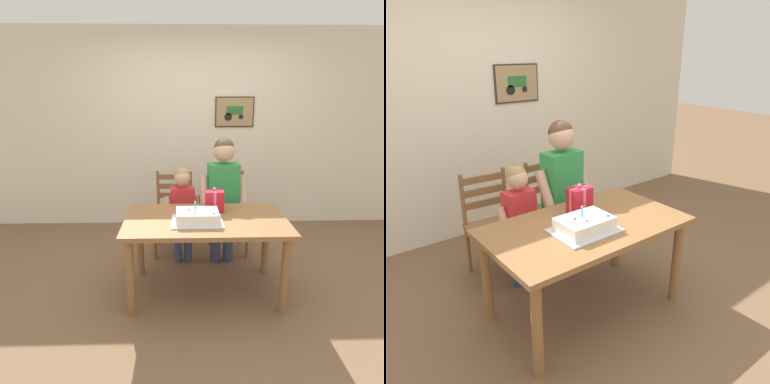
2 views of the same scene
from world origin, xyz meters
TOP-DOWN VIEW (x-y plane):
  - ground_plane at (0.00, 0.00)m, footprint 20.00×20.00m
  - back_wall at (0.00, 1.82)m, footprint 6.40×0.11m
  - dining_table at (0.00, 0.00)m, footprint 1.43×0.84m
  - birthday_cake at (-0.08, -0.09)m, footprint 0.44×0.34m
  - gift_box_red_large at (0.09, 0.19)m, footprint 0.18×0.13m
  - chair_left at (-0.31, 0.88)m, footprint 0.44×0.44m
  - chair_right at (0.31, 0.88)m, footprint 0.44×0.44m
  - child_older at (0.22, 0.59)m, footprint 0.50×0.29m
  - child_younger at (-0.21, 0.59)m, footprint 0.39×0.23m

SIDE VIEW (x-z plane):
  - ground_plane at x=0.00m, z-range 0.00..0.00m
  - chair_left at x=-0.31m, z-range 0.01..0.93m
  - chair_right at x=0.31m, z-range 0.01..0.93m
  - dining_table at x=0.00m, z-range 0.26..0.99m
  - child_younger at x=-0.21m, z-range 0.11..1.16m
  - birthday_cake at x=-0.08m, z-range 0.68..0.87m
  - gift_box_red_large at x=0.09m, z-range 0.71..0.94m
  - child_older at x=0.22m, z-range 0.15..1.50m
  - back_wall at x=0.00m, z-range 0.00..2.60m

